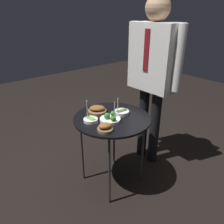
# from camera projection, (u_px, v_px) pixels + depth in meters

# --- Properties ---
(ground_plane) EXTENTS (8.00, 8.00, 0.00)m
(ground_plane) POSITION_uv_depth(u_px,v_px,m) (112.00, 180.00, 2.16)
(ground_plane) COLOR black
(serving_cart) EXTENTS (0.66, 0.66, 0.69)m
(serving_cart) POSITION_uv_depth(u_px,v_px,m) (112.00, 122.00, 1.89)
(serving_cart) COLOR black
(serving_cart) RESTS_ON ground_plane
(bowl_roast_mid_left) EXTENTS (0.12, 0.12, 0.07)m
(bowl_roast_mid_left) POSITION_uv_depth(u_px,v_px,m) (105.00, 128.00, 1.64)
(bowl_roast_mid_left) COLOR brown
(bowl_roast_mid_left) RESTS_ON serving_cart
(bowl_roast_center) EXTENTS (0.17, 0.17, 0.07)m
(bowl_roast_center) POSITION_uv_depth(u_px,v_px,m) (97.00, 110.00, 1.93)
(bowl_roast_center) COLOR brown
(bowl_roast_center) RESTS_ON serving_cart
(bowl_asparagus_front_center) EXTENTS (0.13, 0.13, 0.15)m
(bowl_asparagus_front_center) POSITION_uv_depth(u_px,v_px,m) (122.00, 112.00, 1.92)
(bowl_asparagus_front_center) COLOR silver
(bowl_asparagus_front_center) RESTS_ON serving_cart
(bowl_broccoli_front_right) EXTENTS (0.17, 0.17, 0.15)m
(bowl_broccoli_front_right) POSITION_uv_depth(u_px,v_px,m) (110.00, 118.00, 1.80)
(bowl_broccoli_front_right) COLOR white
(bowl_broccoli_front_right) RESTS_ON serving_cart
(bowl_asparagus_mid_right) EXTENTS (0.12, 0.12, 0.18)m
(bowl_asparagus_mid_right) POSITION_uv_depth(u_px,v_px,m) (91.00, 120.00, 1.79)
(bowl_asparagus_mid_right) COLOR white
(bowl_asparagus_mid_right) RESTS_ON serving_cart
(waiter_figure) EXTENTS (0.61, 0.23, 1.65)m
(waiter_figure) POSITION_uv_depth(u_px,v_px,m) (153.00, 66.00, 2.06)
(waiter_figure) COLOR black
(waiter_figure) RESTS_ON ground_plane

